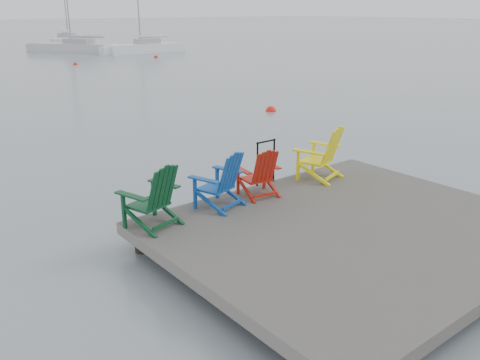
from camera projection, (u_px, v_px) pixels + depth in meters
ground at (350, 252)px, 8.50m from camera, size 400.00×400.00×0.00m
dock at (352, 233)px, 8.39m from camera, size 6.00×5.00×1.40m
handrail at (266, 158)px, 10.13m from camera, size 0.48×0.04×0.90m
chair_green at (154, 195)px, 8.11m from camera, size 0.99×0.94×1.07m
chair_blue at (221, 179)px, 8.92m from camera, size 0.97×0.92×1.03m
chair_red at (260, 172)px, 9.47m from camera, size 0.83×0.78×0.94m
chair_yellow at (323, 153)px, 10.41m from camera, size 1.05×1.00×1.12m
sailboat_near at (76, 48)px, 47.10m from camera, size 6.63×8.00×11.49m
sailboat_mid at (68, 41)px, 58.34m from camera, size 6.63×9.62×13.05m
sailboat_far at (145, 49)px, 46.54m from camera, size 7.25×2.15×10.07m
buoy_a at (271, 111)px, 20.15m from camera, size 0.41×0.41×0.41m
buoy_c at (156, 58)px, 42.04m from camera, size 0.34×0.34×0.34m
buoy_d at (75, 65)px, 36.75m from camera, size 0.33×0.33×0.33m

